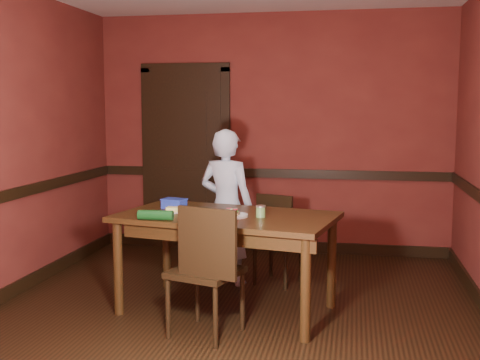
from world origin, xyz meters
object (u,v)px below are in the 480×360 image
at_px(chair_far, 278,241).
at_px(chair_near, 206,269).
at_px(sandwich_plate, 232,214).
at_px(person, 226,207).
at_px(dining_table, 227,263).
at_px(cheese_saucer, 173,210).
at_px(food_tub, 174,203).
at_px(sauce_jar, 261,211).

xyz_separation_m(chair_far, chair_near, (-0.36, -1.37, 0.08)).
height_order(chair_far, sandwich_plate, sandwich_plate).
bearing_deg(person, chair_near, 109.73).
relative_size(chair_far, sandwich_plate, 3.16).
bearing_deg(chair_far, sandwich_plate, -84.66).
distance_m(chair_near, sandwich_plate, 0.56).
distance_m(dining_table, chair_far, 0.90).
bearing_deg(chair_near, person, -67.29).
xyz_separation_m(chair_far, sandwich_plate, (-0.25, -0.94, 0.41)).
relative_size(chair_far, person, 0.56).
relative_size(person, cheese_saucer, 10.26).
xyz_separation_m(dining_table, person, (-0.17, 0.77, 0.33)).
relative_size(dining_table, food_tub, 7.59).
xyz_separation_m(chair_near, cheese_saucer, (-0.40, 0.54, 0.33)).
height_order(person, sandwich_plate, person).
height_order(dining_table, person, person).
distance_m(chair_far, sandwich_plate, 1.05).
xyz_separation_m(dining_table, sandwich_plate, (0.06, -0.09, 0.42)).
distance_m(dining_table, person, 0.86).
bearing_deg(sauce_jar, food_tub, 161.33).
distance_m(sandwich_plate, sauce_jar, 0.23).
bearing_deg(cheese_saucer, food_tub, 104.83).
height_order(chair_far, sauce_jar, sauce_jar).
bearing_deg(food_tub, sauce_jar, -3.69).
relative_size(dining_table, cheese_saucer, 12.02).
bearing_deg(chair_near, sauce_jar, -108.42).
bearing_deg(sandwich_plate, food_tub, 152.52).
height_order(dining_table, sandwich_plate, sandwich_plate).
xyz_separation_m(chair_far, food_tub, (-0.81, -0.65, 0.43)).
height_order(sandwich_plate, sauce_jar, sauce_jar).
distance_m(chair_near, person, 1.33).
bearing_deg(person, sauce_jar, 132.70).
bearing_deg(sauce_jar, chair_far, 88.39).
xyz_separation_m(chair_far, person, (-0.48, -0.07, 0.32)).
bearing_deg(sauce_jar, cheese_saucer, 174.09).
bearing_deg(dining_table, cheese_saucer, -170.10).
distance_m(chair_far, person, 0.58).
bearing_deg(chair_near, sandwich_plate, -86.19).
bearing_deg(person, sandwich_plate, 119.05).
relative_size(sandwich_plate, cheese_saucer, 1.83).
distance_m(dining_table, food_tub, 0.69).
xyz_separation_m(chair_near, sauce_jar, (0.33, 0.46, 0.36)).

